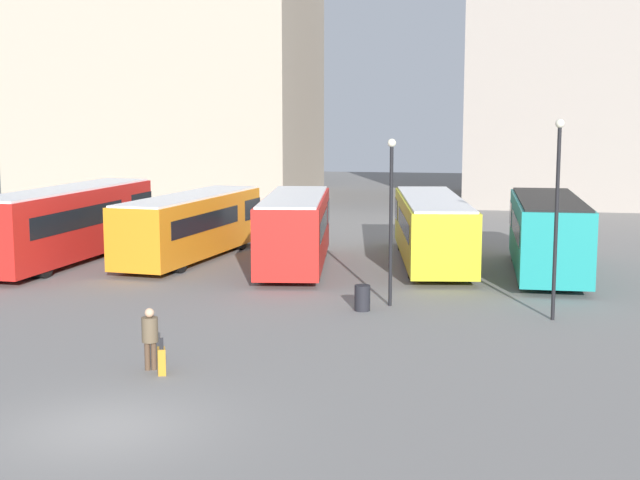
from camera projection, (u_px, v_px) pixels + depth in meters
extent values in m
plane|color=slate|center=(104.00, 428.00, 18.39)|extent=(160.00, 160.00, 0.00)
cube|color=tan|center=(173.00, 49.00, 70.01)|extent=(21.30, 16.13, 22.85)
cube|color=red|center=(67.00, 223.00, 38.57)|extent=(3.17, 12.04, 2.87)
cube|color=black|center=(118.00, 204.00, 43.21)|extent=(2.62, 2.33, 1.09)
cube|color=black|center=(54.00, 218.00, 37.49)|extent=(2.94, 7.76, 0.86)
cube|color=white|center=(66.00, 189.00, 38.36)|extent=(2.96, 11.79, 0.08)
cylinder|color=black|center=(108.00, 239.00, 42.29)|extent=(2.42, 1.16, 1.02)
cylinder|color=black|center=(20.00, 264.00, 35.20)|extent=(2.42, 1.16, 1.02)
cube|color=orange|center=(191.00, 225.00, 39.31)|extent=(3.68, 10.72, 2.52)
cube|color=black|center=(229.00, 208.00, 43.33)|extent=(2.69, 2.21, 0.96)
cube|color=black|center=(181.00, 221.00, 38.37)|extent=(3.25, 6.97, 0.76)
cube|color=white|center=(190.00, 196.00, 39.12)|extent=(3.46, 10.49, 0.08)
cylinder|color=black|center=(221.00, 239.00, 42.53)|extent=(2.43, 1.25, 0.97)
cylinder|color=black|center=(157.00, 260.00, 36.38)|extent=(2.43, 1.25, 0.97)
cube|color=red|center=(295.00, 229.00, 37.20)|extent=(3.76, 9.94, 2.69)
cube|color=black|center=(301.00, 211.00, 41.08)|extent=(2.74, 2.11, 1.02)
cube|color=black|center=(293.00, 224.00, 36.29)|extent=(3.32, 6.49, 0.81)
cube|color=white|center=(295.00, 196.00, 37.00)|extent=(3.54, 9.72, 0.08)
cylinder|color=black|center=(300.00, 245.00, 40.33)|extent=(2.50, 1.31, 1.00)
cylinder|color=black|center=(289.00, 268.00, 34.39)|extent=(2.50, 1.31, 1.00)
cube|color=gold|center=(432.00, 228.00, 38.29)|extent=(4.27, 11.74, 2.49)
cube|color=black|center=(423.00, 209.00, 42.90)|extent=(2.90, 2.47, 0.95)
cube|color=black|center=(434.00, 224.00, 37.23)|extent=(3.68, 7.65, 0.75)
cube|color=white|center=(433.00, 198.00, 38.11)|extent=(4.03, 11.48, 0.08)
cylinder|color=black|center=(425.00, 239.00, 41.96)|extent=(2.60, 1.41, 1.05)
cylinder|color=black|center=(440.00, 265.00, 34.92)|extent=(2.60, 1.41, 1.05)
cube|color=#19847F|center=(548.00, 234.00, 35.62)|extent=(2.71, 9.61, 2.74)
cube|color=black|center=(541.00, 214.00, 39.40)|extent=(2.65, 1.80, 1.04)
cube|color=black|center=(550.00, 228.00, 34.73)|extent=(2.70, 6.16, 0.82)
cube|color=black|center=(549.00, 199.00, 35.42)|extent=(2.50, 9.41, 0.08)
cylinder|color=black|center=(541.00, 250.00, 38.68)|extent=(2.50, 1.07, 1.04)
cylinder|color=black|center=(553.00, 275.00, 32.89)|extent=(2.50, 1.07, 1.04)
cylinder|color=#4C3828|center=(147.00, 356.00, 22.50)|extent=(0.19, 0.19, 0.73)
cylinder|color=#4C3828|center=(154.00, 356.00, 22.53)|extent=(0.19, 0.19, 0.73)
cylinder|color=brown|center=(150.00, 330.00, 22.42)|extent=(0.54, 0.54, 0.63)
sphere|color=tan|center=(149.00, 313.00, 22.35)|extent=(0.24, 0.24, 0.24)
cube|color=#B27A1E|center=(162.00, 361.00, 22.14)|extent=(0.33, 0.42, 0.67)
cube|color=black|center=(161.00, 344.00, 21.94)|extent=(0.11, 0.06, 0.30)
cylinder|color=black|center=(391.00, 227.00, 29.66)|extent=(0.12, 0.12, 5.39)
sphere|color=beige|center=(392.00, 143.00, 29.27)|extent=(0.28, 0.28, 0.28)
cylinder|color=black|center=(556.00, 224.00, 27.57)|extent=(0.12, 0.12, 6.05)
sphere|color=beige|center=(560.00, 123.00, 27.13)|extent=(0.28, 0.28, 0.28)
cylinder|color=black|center=(362.00, 298.00, 29.23)|extent=(0.52, 0.52, 0.85)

